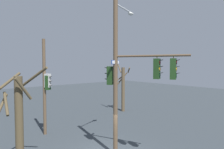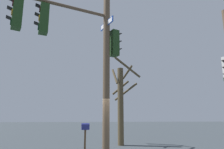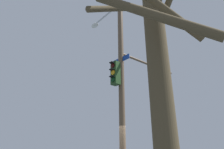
# 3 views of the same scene
# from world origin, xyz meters

# --- Properties ---
(main_signal_pole_assembly) EXTENTS (5.10, 3.07, 9.47)m
(main_signal_pole_assembly) POSITION_xyz_m (-0.95, -0.74, 5.16)
(main_signal_pole_assembly) COLOR brown
(main_signal_pole_assembly) RESTS_ON ground
(mailbox) EXTENTS (0.48, 0.32, 1.41)m
(mailbox) POSITION_xyz_m (-1.39, 3.57, 1.11)
(mailbox) COLOR #4C3823
(mailbox) RESTS_ON ground
(bare_tree_behind_pole) EXTENTS (1.84, 2.52, 5.39)m
(bare_tree_behind_pole) POSITION_xyz_m (0.81, 4.79, 2.76)
(bare_tree_behind_pole) COLOR brown
(bare_tree_behind_pole) RESTS_ON ground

